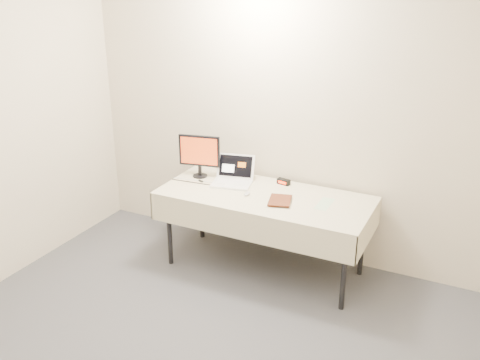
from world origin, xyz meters
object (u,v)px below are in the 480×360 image
at_px(monitor, 199,153).
at_px(table, 265,201).
at_px(book, 269,188).
at_px(laptop, 233,176).

bearing_deg(monitor, table, -22.37).
bearing_deg(book, laptop, 136.78).
relative_size(laptop, monitor, 1.02).
relative_size(monitor, book, 1.63).
distance_m(monitor, book, 0.86).
relative_size(table, laptop, 4.49).
height_order(table, laptop, laptop).
bearing_deg(table, laptop, 159.42).
bearing_deg(book, monitor, 148.37).
bearing_deg(table, book, -51.69).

